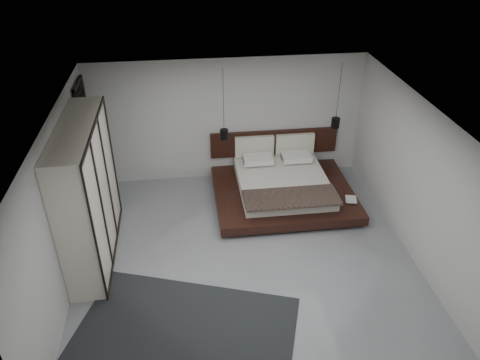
{
  "coord_description": "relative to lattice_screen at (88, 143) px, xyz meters",
  "views": [
    {
      "loc": [
        -0.94,
        -6.46,
        5.68
      ],
      "look_at": [
        0.04,
        1.2,
        0.94
      ],
      "focal_mm": 35.0,
      "sensor_mm": 36.0,
      "label": 1
    }
  ],
  "objects": [
    {
      "name": "wall_back",
      "position": [
        2.95,
        0.55,
        0.1
      ],
      "size": [
        6.0,
        0.0,
        6.0
      ],
      "primitive_type": "plane",
      "rotation": [
        1.57,
        0.0,
        0.0
      ],
      "color": "beige",
      "rests_on": "floor"
    },
    {
      "name": "bed",
      "position": [
        4.0,
        -0.55,
        -1.0
      ],
      "size": [
        2.92,
        2.45,
        1.1
      ],
      "color": "black",
      "rests_on": "floor"
    },
    {
      "name": "rug",
      "position": [
        1.75,
        -4.15,
        -1.29
      ],
      "size": [
        3.85,
        3.27,
        0.01
      ],
      "primitive_type": "cube",
      "rotation": [
        0.0,
        0.0,
        -0.33
      ],
      "color": "black",
      "rests_on": "floor"
    },
    {
      "name": "ceiling",
      "position": [
        2.95,
        -2.45,
        1.5
      ],
      "size": [
        6.0,
        6.0,
        0.0
      ],
      "primitive_type": "plane",
      "rotation": [
        3.14,
        0.0,
        0.0
      ],
      "color": "white",
      "rests_on": "wall_back"
    },
    {
      "name": "pendant_right",
      "position": [
        5.2,
        -0.07,
        0.2
      ],
      "size": [
        0.18,
        0.18,
        1.42
      ],
      "color": "black",
      "rests_on": "ceiling"
    },
    {
      "name": "wall_left",
      "position": [
        -0.05,
        -2.45,
        0.1
      ],
      "size": [
        0.0,
        6.0,
        6.0
      ],
      "primitive_type": "plane",
      "rotation": [
        1.57,
        0.0,
        1.57
      ],
      "color": "beige",
      "rests_on": "floor"
    },
    {
      "name": "book_upper",
      "position": [
        5.18,
        -1.25,
        -0.99
      ],
      "size": [
        0.27,
        0.32,
        0.02
      ],
      "primitive_type": "imported",
      "rotation": [
        0.0,
        0.0,
        -0.28
      ],
      "color": "#99724C",
      "rests_on": "book_lower"
    },
    {
      "name": "lattice_screen",
      "position": [
        0.0,
        0.0,
        0.0
      ],
      "size": [
        0.05,
        0.9,
        2.6
      ],
      "primitive_type": "cube",
      "color": "black",
      "rests_on": "floor"
    },
    {
      "name": "wardrobe",
      "position": [
        0.25,
        -1.91,
        -0.03
      ],
      "size": [
        0.61,
        2.59,
        2.54
      ],
      "color": "white",
      "rests_on": "floor"
    },
    {
      "name": "pendant_left",
      "position": [
        2.8,
        -0.07,
        0.07
      ],
      "size": [
        0.17,
        0.17,
        1.54
      ],
      "color": "black",
      "rests_on": "ceiling"
    },
    {
      "name": "wall_front",
      "position": [
        2.95,
        -5.45,
        0.1
      ],
      "size": [
        6.0,
        0.0,
        6.0
      ],
      "primitive_type": "plane",
      "rotation": [
        -1.57,
        0.0,
        0.0
      ],
      "color": "beige",
      "rests_on": "floor"
    },
    {
      "name": "book_lower",
      "position": [
        5.2,
        -1.22,
        -1.01
      ],
      "size": [
        0.28,
        0.34,
        0.03
      ],
      "primitive_type": "imported",
      "rotation": [
        0.0,
        0.0,
        -0.25
      ],
      "color": "#99724C",
      "rests_on": "bed"
    },
    {
      "name": "floor",
      "position": [
        2.95,
        -2.45,
        -1.3
      ],
      "size": [
        6.0,
        6.0,
        0.0
      ],
      "primitive_type": "plane",
      "color": "#919499",
      "rests_on": "ground"
    },
    {
      "name": "wall_right",
      "position": [
        5.95,
        -2.45,
        0.1
      ],
      "size": [
        0.0,
        6.0,
        6.0
      ],
      "primitive_type": "plane",
      "rotation": [
        1.57,
        0.0,
        -1.57
      ],
      "color": "beige",
      "rests_on": "floor"
    }
  ]
}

